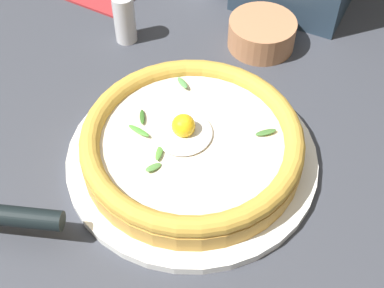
{
  "coord_description": "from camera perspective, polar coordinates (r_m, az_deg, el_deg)",
  "views": [
    {
      "loc": [
        0.31,
        0.23,
        0.51
      ],
      "look_at": [
        -0.04,
        0.03,
        0.03
      ],
      "focal_mm": 49.62,
      "sensor_mm": 36.0,
      "label": 1
    }
  ],
  "objects": [
    {
      "name": "side_bowl",
      "position": [
        0.8,
        7.5,
        11.69
      ],
      "size": [
        0.1,
        0.1,
        0.04
      ],
      "primitive_type": "cylinder",
      "color": "#B57A53",
      "rests_on": "ground"
    },
    {
      "name": "ground_plane",
      "position": [
        0.66,
        -4.07,
        -3.69
      ],
      "size": [
        2.4,
        2.4,
        0.03
      ],
      "primitive_type": "cube",
      "color": "#363941",
      "rests_on": "ground"
    },
    {
      "name": "pizza_plate",
      "position": [
        0.65,
        -0.0,
        -1.47
      ],
      "size": [
        0.3,
        0.3,
        0.01
      ],
      "primitive_type": "cylinder",
      "color": "white",
      "rests_on": "ground"
    },
    {
      "name": "pizza",
      "position": [
        0.63,
        -0.01,
        0.12
      ],
      "size": [
        0.26,
        0.26,
        0.06
      ],
      "color": "gold",
      "rests_on": "pizza_plate"
    },
    {
      "name": "pepper_shaker",
      "position": [
        0.8,
        -7.26,
        13.21
      ],
      "size": [
        0.03,
        0.03,
        0.07
      ],
      "primitive_type": "cylinder",
      "color": "silver",
      "rests_on": "ground"
    }
  ]
}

